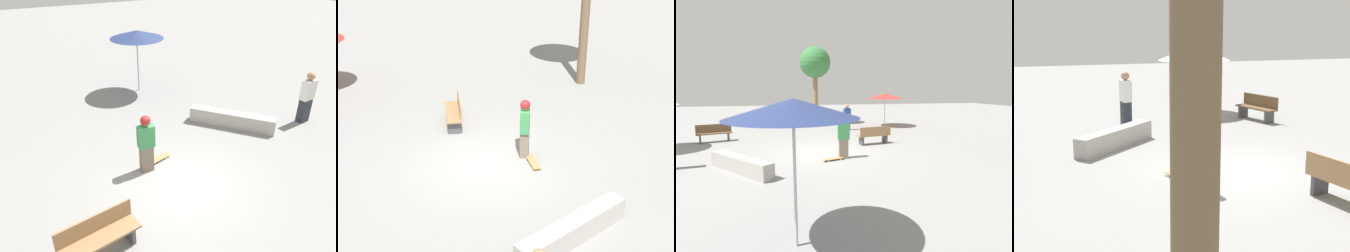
{
  "view_description": "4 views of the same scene",
  "coord_description": "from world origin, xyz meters",
  "views": [
    {
      "loc": [
        3.13,
        5.75,
        5.32
      ],
      "look_at": [
        -0.12,
        -0.8,
        1.28
      ],
      "focal_mm": 35.0,
      "sensor_mm": 36.0,
      "label": 1
    },
    {
      "loc": [
        -10.62,
        -0.86,
        6.16
      ],
      "look_at": [
        0.53,
        -0.46,
        0.84
      ],
      "focal_mm": 50.0,
      "sensor_mm": 36.0,
      "label": 2
    },
    {
      "loc": [
        -1.5,
        -10.34,
        2.63
      ],
      "look_at": [
        0.55,
        -0.5,
        1.16
      ],
      "focal_mm": 28.0,
      "sensor_mm": 36.0,
      "label": 3
    },
    {
      "loc": [
        8.91,
        -4.07,
        3.15
      ],
      "look_at": [
        0.79,
        -1.36,
        1.32
      ],
      "focal_mm": 50.0,
      "sensor_mm": 36.0,
      "label": 4
    }
  ],
  "objects": [
    {
      "name": "shade_umbrella_navy",
      "position": [
        -1.45,
        -6.21,
        2.31
      ],
      "size": [
        2.11,
        2.11,
        2.47
      ],
      "color": "#B7B7BC",
      "rests_on": "ground_plane"
    },
    {
      "name": "concrete_ledge",
      "position": [
        -3.05,
        -1.93,
        0.25
      ],
      "size": [
        2.17,
        2.36,
        0.5
      ],
      "rotation": [
        0.0,
        0.0,
        2.3
      ],
      "color": "#A8A39E",
      "rests_on": "ground_plane"
    },
    {
      "name": "bench_near",
      "position": [
        -5.15,
        3.32,
        0.43
      ],
      "size": [
        1.66,
        0.89,
        0.85
      ],
      "rotation": [
        0.0,
        0.0,
        3.44
      ],
      "color": "#47474C",
      "rests_on": "ground_plane"
    },
    {
      "name": "bystander_far",
      "position": [
        2.0,
        5.54,
        0.81
      ],
      "size": [
        0.49,
        0.35,
        1.61
      ],
      "rotation": [
        0.0,
        0.0,
        3.4
      ],
      "color": "black",
      "rests_on": "ground_plane"
    },
    {
      "name": "skater_main",
      "position": [
        0.44,
        -0.96,
        0.87
      ],
      "size": [
        0.44,
        0.27,
        1.62
      ],
      "rotation": [
        0.0,
        0.0,
        3.09
      ],
      "color": "#726656",
      "rests_on": "ground_plane"
    },
    {
      "name": "shade_umbrella_red",
      "position": [
        4.88,
        6.56,
        2.07
      ],
      "size": [
        2.49,
        2.49,
        2.25
      ],
      "color": "#B7B7BC",
      "rests_on": "ground_plane"
    },
    {
      "name": "skateboard",
      "position": [
        0.02,
        -1.18,
        0.06
      ],
      "size": [
        0.82,
        0.42,
        0.07
      ],
      "rotation": [
        0.0,
        0.0,
        3.43
      ],
      "color": "#B7844C",
      "rests_on": "ground_plane"
    },
    {
      "name": "bench_far",
      "position": [
        2.33,
        1.16,
        0.43
      ],
      "size": [
        1.65,
        0.74,
        0.85
      ],
      "rotation": [
        0.0,
        0.0,
        0.19
      ],
      "color": "#47474C",
      "rests_on": "ground_plane"
    },
    {
      "name": "ground_plane",
      "position": [
        0.0,
        0.0,
        0.0
      ],
      "size": [
        60.0,
        60.0,
        0.0
      ],
      "primitive_type": "plane",
      "color": "gray"
    },
    {
      "name": "palm_tree_left",
      "position": [
        0.37,
        8.73,
        4.32
      ],
      "size": [
        2.2,
        2.2,
        5.52
      ],
      "color": "#896B4C",
      "rests_on": "ground_plane"
    }
  ]
}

